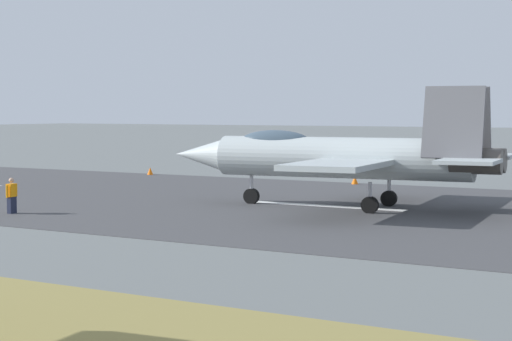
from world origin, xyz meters
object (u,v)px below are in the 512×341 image
at_px(marker_cone_mid, 355,180).
at_px(marker_cone_far, 150,171).
at_px(fighter_jet, 342,156).
at_px(crew_person, 12,196).

height_order(marker_cone_mid, marker_cone_far, same).
bearing_deg(marker_cone_far, fighter_jet, 148.97).
xyz_separation_m(fighter_jet, marker_cone_mid, (4.86, -12.42, -2.16)).
bearing_deg(marker_cone_mid, fighter_jet, 111.38).
bearing_deg(fighter_jet, marker_cone_mid, -68.62).
bearing_deg(fighter_jet, marker_cone_far, -31.03).
relative_size(marker_cone_mid, marker_cone_far, 1.00).
relative_size(fighter_jet, crew_person, 10.43).
xyz_separation_m(crew_person, marker_cone_mid, (-6.78, -21.90, -0.52)).
distance_m(crew_person, marker_cone_mid, 22.93).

